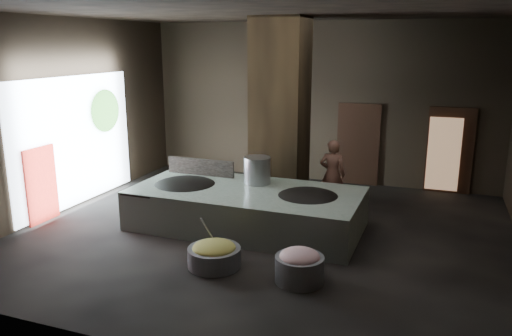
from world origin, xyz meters
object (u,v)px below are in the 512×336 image
at_px(hearth_platform, 246,208).
at_px(wok_left, 185,188).
at_px(stock_pot, 257,171).
at_px(cook, 332,174).
at_px(wok_right, 308,200).
at_px(meat_basin, 299,269).
at_px(veg_basin, 214,257).

relative_size(hearth_platform, wok_left, 3.17).
distance_m(stock_pot, cook, 2.00).
xyz_separation_m(wok_right, stock_pot, (-1.30, 0.50, 0.38)).
bearing_deg(stock_pot, meat_basin, -56.85).
xyz_separation_m(wok_right, meat_basin, (0.43, -2.14, -0.52)).
distance_m(wok_right, meat_basin, 2.25).
bearing_deg(meat_basin, cook, 94.40).
bearing_deg(wok_left, meat_basin, -32.33).
bearing_deg(meat_basin, stock_pot, 123.15).
bearing_deg(hearth_platform, veg_basin, -84.17).
relative_size(wok_right, stock_pot, 2.25).
xyz_separation_m(hearth_platform, cook, (1.46, 1.94, 0.42)).
relative_size(hearth_platform, meat_basin, 5.94).
relative_size(cook, veg_basin, 1.77).
bearing_deg(cook, hearth_platform, 51.34).
bearing_deg(meat_basin, wok_right, 101.23).
relative_size(wok_left, veg_basin, 1.62).
bearing_deg(wok_left, hearth_platform, 1.97).
xyz_separation_m(hearth_platform, wok_right, (1.35, 0.05, 0.33)).
distance_m(cook, veg_basin, 4.24).
height_order(hearth_platform, veg_basin, hearth_platform).
height_order(wok_left, veg_basin, wok_left).
height_order(wok_right, meat_basin, wok_right).
xyz_separation_m(wok_right, cook, (0.11, 1.89, 0.09)).
bearing_deg(meat_basin, veg_basin, 178.20).
height_order(hearth_platform, wok_right, wok_right).
bearing_deg(wok_left, wok_right, 2.05).
relative_size(wok_left, cook, 0.91).
bearing_deg(stock_pot, veg_basin, -87.08).
distance_m(hearth_platform, meat_basin, 2.75).
relative_size(wok_left, wok_right, 1.07).
bearing_deg(meat_basin, hearth_platform, 130.33).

